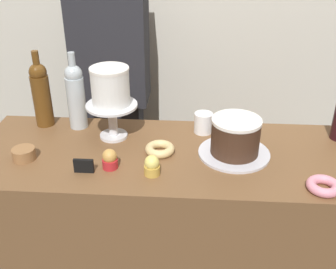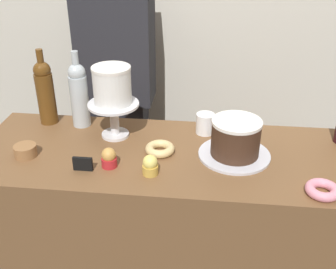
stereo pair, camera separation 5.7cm
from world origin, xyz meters
name	(u,v)px [view 1 (the left image)]	position (x,y,z in m)	size (l,w,h in m)	color
display_counter	(168,241)	(0.00, 0.00, 0.44)	(1.50, 0.55, 0.89)	brown
cake_stand_pedestal	(112,115)	(-0.23, 0.11, 0.98)	(0.20, 0.20, 0.15)	silver
white_layer_cake	(110,86)	(-0.23, 0.11, 1.11)	(0.15, 0.15, 0.15)	white
silver_serving_platter	(234,153)	(0.25, 0.01, 0.89)	(0.27, 0.27, 0.01)	silver
chocolate_round_cake	(235,136)	(0.25, 0.01, 0.97)	(0.18, 0.18, 0.14)	#3D2619
wine_bottle_amber	(41,93)	(-0.54, 0.21, 1.03)	(0.08, 0.08, 0.33)	#5B3814
wine_bottle_clear	(76,95)	(-0.39, 0.20, 1.03)	(0.08, 0.08, 0.33)	#B2BCC1
cupcake_caramel	(110,159)	(-0.20, -0.12, 0.92)	(0.06, 0.06, 0.07)	red
cupcake_lemon	(152,166)	(-0.05, -0.15, 0.92)	(0.06, 0.06, 0.07)	gold
donut_glazed	(160,149)	(-0.03, 0.00, 0.90)	(0.11, 0.11, 0.03)	#E0C17F
donut_pink	(324,186)	(0.53, -0.20, 0.90)	(0.11, 0.11, 0.03)	pink
cookie_stack	(24,154)	(-0.53, -0.08, 0.91)	(0.08, 0.08, 0.04)	olive
price_sign_chalkboard	(84,166)	(-0.29, -0.15, 0.91)	(0.07, 0.01, 0.05)	black
coffee_cup_ceramic	(203,123)	(0.13, 0.18, 0.93)	(0.08, 0.08, 0.08)	white
barista_figure	(114,101)	(-0.32, 0.57, 0.84)	(0.36, 0.22, 1.60)	black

